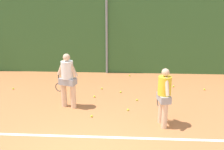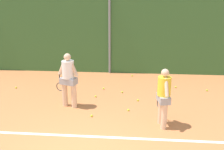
# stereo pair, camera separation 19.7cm
# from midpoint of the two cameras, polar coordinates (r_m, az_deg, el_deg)

# --- Properties ---
(ground_plane) EXTENTS (31.63, 31.63, 0.00)m
(ground_plane) POSITION_cam_midpoint_polar(r_m,az_deg,el_deg) (7.19, -3.43, -10.52)
(ground_plane) COLOR #C67542
(hedge_fence_backdrop) EXTENTS (20.56, 0.25, 3.59)m
(hedge_fence_backdrop) POSITION_cam_midpoint_polar(r_m,az_deg,el_deg) (11.45, 0.02, 9.38)
(hedge_fence_backdrop) COLOR #386633
(hedge_fence_backdrop) RESTS_ON ground_plane
(fence_post_center) EXTENTS (0.10, 0.10, 3.84)m
(fence_post_center) POSITION_cam_midpoint_polar(r_m,az_deg,el_deg) (11.27, -0.06, 9.91)
(fence_post_center) COLOR gray
(fence_post_center) RESTS_ON ground_plane
(court_baseline_paint) EXTENTS (15.02, 0.10, 0.01)m
(court_baseline_paint) POSITION_cam_midpoint_polar(r_m,az_deg,el_deg) (6.44, -4.55, -14.01)
(court_baseline_paint) COLOR white
(court_baseline_paint) RESTS_ON ground_plane
(player_foreground_near) EXTENTS (0.35, 0.75, 1.62)m
(player_foreground_near) POSITION_cam_midpoint_polar(r_m,az_deg,el_deg) (6.70, 12.71, -4.52)
(player_foreground_near) COLOR beige
(player_foreground_near) RESTS_ON ground_plane
(player_midcourt) EXTENTS (0.79, 0.45, 1.76)m
(player_midcourt) POSITION_cam_midpoint_polar(r_m,az_deg,el_deg) (7.82, -9.39, -0.59)
(player_midcourt) COLOR beige
(player_midcourt) RESTS_ON ground_plane
(tennis_ball_0) EXTENTS (0.07, 0.07, 0.07)m
(tennis_ball_0) POSITION_cam_midpoint_polar(r_m,az_deg,el_deg) (7.39, -3.98, -9.43)
(tennis_ball_0) COLOR #CCDB33
(tennis_ball_0) RESTS_ON ground_plane
(tennis_ball_1) EXTENTS (0.07, 0.07, 0.07)m
(tennis_ball_1) POSITION_cam_midpoint_polar(r_m,az_deg,el_deg) (11.18, 5.19, -0.14)
(tennis_ball_1) COLOR #CCDB33
(tennis_ball_1) RESTS_ON ground_plane
(tennis_ball_2) EXTENTS (0.07, 0.07, 0.07)m
(tennis_ball_2) POSITION_cam_midpoint_polar(r_m,az_deg,el_deg) (10.30, -20.86, -2.74)
(tennis_ball_2) COLOR #CCDB33
(tennis_ball_2) RESTS_ON ground_plane
(tennis_ball_3) EXTENTS (0.07, 0.07, 0.07)m
(tennis_ball_3) POSITION_cam_midpoint_polar(r_m,az_deg,el_deg) (8.79, -3.19, -4.95)
(tennis_ball_3) COLOR #CCDB33
(tennis_ball_3) RESTS_ON ground_plane
(tennis_ball_4) EXTENTS (0.07, 0.07, 0.07)m
(tennis_ball_4) POSITION_cam_midpoint_polar(r_m,az_deg,el_deg) (7.76, 4.54, -8.09)
(tennis_ball_4) COLOR #CCDB33
(tennis_ball_4) RESTS_ON ground_plane
(tennis_ball_5) EXTENTS (0.07, 0.07, 0.07)m
(tennis_ball_5) POSITION_cam_midpoint_polar(r_m,az_deg,el_deg) (8.51, 6.69, -5.82)
(tennis_ball_5) COLOR #CCDB33
(tennis_ball_5) RESTS_ON ground_plane
(tennis_ball_6) EXTENTS (0.07, 0.07, 0.07)m
(tennis_ball_6) POSITION_cam_midpoint_polar(r_m,az_deg,el_deg) (10.05, 21.70, -3.32)
(tennis_ball_6) COLOR #CCDB33
(tennis_ball_6) RESTS_ON ground_plane
(tennis_ball_7) EXTENTS (0.07, 0.07, 0.07)m
(tennis_ball_7) POSITION_cam_midpoint_polar(r_m,az_deg,el_deg) (10.04, 15.10, -2.70)
(tennis_ball_7) COLOR #CCDB33
(tennis_ball_7) RESTS_ON ground_plane
(tennis_ball_8) EXTENTS (0.07, 0.07, 0.07)m
(tennis_ball_8) POSITION_cam_midpoint_polar(r_m,az_deg,el_deg) (9.18, 2.98, -3.97)
(tennis_ball_8) COLOR #CCDB33
(tennis_ball_8) RESTS_ON ground_plane
(tennis_ball_10) EXTENTS (0.07, 0.07, 0.07)m
(tennis_ball_10) POSITION_cam_midpoint_polar(r_m,az_deg,el_deg) (9.54, -1.39, -3.13)
(tennis_ball_10) COLOR #CCDB33
(tennis_ball_10) RESTS_ON ground_plane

